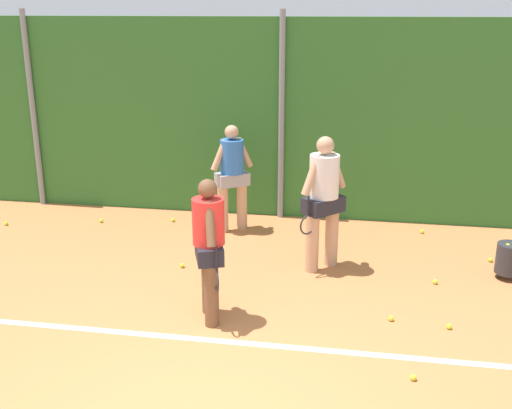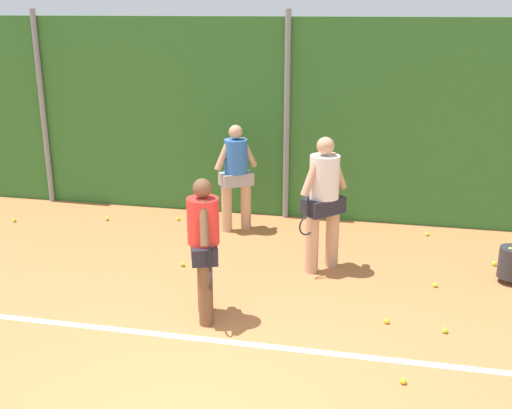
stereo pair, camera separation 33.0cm
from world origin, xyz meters
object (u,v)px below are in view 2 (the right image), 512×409
(tennis_ball_0, at_px, (403,381))
(tennis_ball_5, at_px, (387,321))
(player_foreground_near, at_px, (204,242))
(tennis_ball_2, at_px, (427,234))
(tennis_ball_12, at_px, (435,285))
(tennis_ball_11, at_px, (183,264))
(ball_hopper, at_px, (512,262))
(player_backcourt_far, at_px, (236,172))
(tennis_ball_8, at_px, (178,219))
(tennis_ball_3, at_px, (107,219))
(player_midcourt, at_px, (324,197))
(tennis_ball_6, at_px, (445,330))
(tennis_ball_4, at_px, (14,220))
(tennis_ball_1, at_px, (494,264))

(tennis_ball_0, xyz_separation_m, tennis_ball_5, (-0.17, 1.21, 0.00))
(player_foreground_near, relative_size, tennis_ball_2, 26.18)
(player_foreground_near, height_order, tennis_ball_12, player_foreground_near)
(tennis_ball_11, bearing_deg, ball_hopper, 5.20)
(player_foreground_near, bearing_deg, player_backcourt_far, 167.12)
(tennis_ball_0, distance_m, tennis_ball_8, 5.63)
(tennis_ball_3, distance_m, tennis_ball_5, 5.53)
(tennis_ball_12, bearing_deg, tennis_ball_3, 163.74)
(player_midcourt, distance_m, tennis_ball_5, 2.00)
(player_backcourt_far, xyz_separation_m, tennis_ball_12, (3.12, -1.62, -0.96))
(tennis_ball_6, relative_size, tennis_ball_11, 1.00)
(player_backcourt_far, xyz_separation_m, tennis_ball_4, (-3.85, -0.45, -0.96))
(tennis_ball_1, distance_m, tennis_ball_11, 4.49)
(tennis_ball_2, height_order, tennis_ball_6, same)
(tennis_ball_3, bearing_deg, player_foreground_near, -48.43)
(tennis_ball_3, height_order, tennis_ball_6, same)
(player_midcourt, xyz_separation_m, tennis_ball_3, (-3.88, 1.29, -1.03))
(tennis_ball_1, distance_m, tennis_ball_2, 1.38)
(tennis_ball_6, bearing_deg, tennis_ball_2, 90.80)
(tennis_ball_0, bearing_deg, tennis_ball_1, 67.95)
(player_backcourt_far, distance_m, tennis_ball_11, 1.96)
(player_midcourt, bearing_deg, tennis_ball_5, 76.34)
(tennis_ball_4, bearing_deg, player_foreground_near, -31.77)
(tennis_ball_12, bearing_deg, ball_hopper, 20.19)
(ball_hopper, xyz_separation_m, tennis_ball_5, (-1.62, -1.51, -0.26))
(player_backcourt_far, bearing_deg, player_foreground_near, 61.33)
(tennis_ball_4, bearing_deg, tennis_ball_11, -19.37)
(player_foreground_near, relative_size, tennis_ball_4, 26.18)
(player_backcourt_far, relative_size, tennis_ball_5, 26.73)
(ball_hopper, relative_size, tennis_ball_11, 7.78)
(player_backcourt_far, bearing_deg, tennis_ball_4, -28.88)
(tennis_ball_5, bearing_deg, tennis_ball_3, 150.43)
(tennis_ball_8, bearing_deg, ball_hopper, -15.69)
(tennis_ball_1, distance_m, tennis_ball_6, 2.30)
(ball_hopper, distance_m, tennis_ball_2, 1.91)
(tennis_ball_1, distance_m, tennis_ball_12, 1.26)
(tennis_ball_6, bearing_deg, tennis_ball_11, 161.51)
(tennis_ball_3, bearing_deg, player_backcourt_far, 0.96)
(tennis_ball_3, height_order, tennis_ball_5, same)
(player_midcourt, relative_size, tennis_ball_8, 28.85)
(tennis_ball_2, xyz_separation_m, tennis_ball_4, (-6.96, -0.80, 0.00))
(tennis_ball_0, distance_m, tennis_ball_11, 3.84)
(tennis_ball_4, distance_m, tennis_ball_5, 6.76)
(tennis_ball_0, relative_size, tennis_ball_3, 1.00)
(tennis_ball_6, height_order, tennis_ball_11, same)
(player_midcourt, height_order, tennis_ball_8, player_midcourt)
(tennis_ball_4, height_order, tennis_ball_6, same)
(tennis_ball_2, bearing_deg, tennis_ball_4, -173.47)
(player_foreground_near, height_order, player_backcourt_far, player_backcourt_far)
(tennis_ball_1, relative_size, tennis_ball_5, 1.00)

